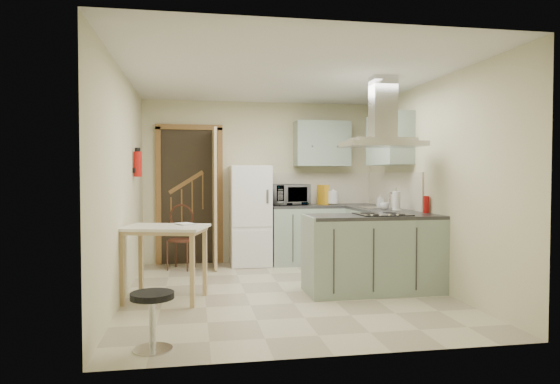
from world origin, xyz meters
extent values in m
plane|color=#C1B896|center=(0.00, 0.00, 0.00)|extent=(4.20, 4.20, 0.00)
plane|color=silver|center=(0.00, 0.00, 2.50)|extent=(4.20, 4.20, 0.00)
plane|color=beige|center=(0.00, 2.10, 1.25)|extent=(3.60, 0.00, 3.60)
plane|color=beige|center=(-1.80, 0.00, 1.25)|extent=(0.00, 4.20, 4.20)
plane|color=beige|center=(1.80, 0.00, 1.25)|extent=(0.00, 4.20, 4.20)
cube|color=brown|center=(-1.10, 2.07, 1.05)|extent=(1.10, 0.12, 2.10)
cube|color=white|center=(-0.20, 1.80, 0.75)|extent=(0.60, 0.60, 1.50)
cube|color=#9EB2A0|center=(0.66, 1.80, 0.45)|extent=(1.08, 0.60, 0.90)
cube|color=#9EB2A0|center=(1.50, 1.12, 0.45)|extent=(0.60, 1.95, 0.90)
cube|color=beige|center=(0.96, 2.09, 1.15)|extent=(1.68, 0.02, 0.50)
cube|color=#9EB2A0|center=(0.95, 1.93, 1.85)|extent=(0.85, 0.35, 0.70)
cube|color=#9EB2A0|center=(1.62, 0.85, 1.85)|extent=(0.35, 0.90, 0.70)
cube|color=#9EB2A0|center=(1.02, -0.18, 0.45)|extent=(1.55, 0.65, 0.90)
cube|color=black|center=(1.12, -0.18, 0.91)|extent=(0.58, 0.50, 0.01)
cube|color=silver|center=(1.12, -0.18, 1.72)|extent=(0.90, 0.55, 0.10)
cube|color=silver|center=(1.50, 0.95, 0.91)|extent=(0.45, 0.40, 0.01)
cylinder|color=#B2140F|center=(-1.74, 0.90, 1.50)|extent=(0.10, 0.10, 0.32)
cube|color=#D5BB83|center=(-1.35, -0.17, 0.41)|extent=(1.01, 0.85, 0.81)
cube|color=#462D17|center=(-1.22, 1.62, 0.42)|extent=(0.49, 0.49, 0.85)
cylinder|color=black|center=(-1.36, -1.72, 0.23)|extent=(0.44, 0.44, 0.46)
imported|color=black|center=(0.40, 1.86, 1.06)|extent=(0.66, 0.54, 0.32)
cylinder|color=silver|center=(1.10, 1.79, 1.02)|extent=(0.16, 0.16, 0.24)
cube|color=gold|center=(0.95, 1.87, 1.05)|extent=(0.15, 0.22, 0.31)
imported|color=#A1A1AC|center=(1.66, 1.27, 0.99)|extent=(0.08, 0.09, 0.18)
cylinder|color=silver|center=(1.55, 0.42, 1.03)|extent=(0.13, 0.13, 0.26)
imported|color=silver|center=(1.47, 0.61, 0.95)|extent=(0.15, 0.15, 0.10)
cylinder|color=#B6110F|center=(1.75, -0.02, 1.00)|extent=(0.09, 0.09, 0.21)
imported|color=#963243|center=(-1.21, -0.10, 0.86)|extent=(0.24, 0.27, 0.10)
camera|label=1|loc=(-1.04, -5.68, 1.37)|focal=32.00mm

